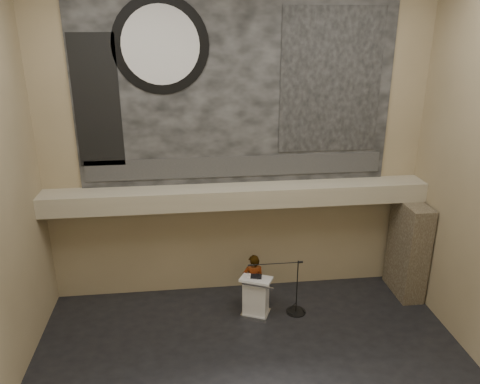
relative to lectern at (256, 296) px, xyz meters
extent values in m
cube|color=#857554|center=(-0.34, 1.46, 3.70)|extent=(10.00, 0.02, 8.50)
cube|color=#857554|center=(-0.34, -6.54, 3.70)|extent=(10.00, 0.02, 8.50)
cube|color=gray|center=(-0.34, 1.06, 2.40)|extent=(10.00, 0.80, 0.50)
cylinder|color=#B2893D|center=(-1.94, 1.01, 2.12)|extent=(0.04, 0.04, 0.06)
cylinder|color=#B2893D|center=(1.56, 1.01, 2.12)|extent=(0.04, 0.04, 0.06)
cube|color=black|center=(-0.34, 1.43, 5.15)|extent=(8.00, 0.05, 5.00)
cube|color=#2A2A2A|center=(-0.34, 1.39, 3.10)|extent=(7.76, 0.02, 0.55)
cylinder|color=black|center=(-2.14, 1.39, 6.15)|extent=(2.30, 0.02, 2.30)
cylinder|color=silver|center=(-2.14, 1.37, 6.15)|extent=(1.84, 0.02, 1.84)
cube|color=black|center=(2.06, 1.39, 5.25)|extent=(2.60, 0.02, 3.60)
cube|color=black|center=(-3.74, 1.39, 4.85)|extent=(1.10, 0.02, 3.20)
cube|color=#3F3526|center=(4.31, 0.61, 0.80)|extent=(0.60, 1.40, 2.70)
cube|color=silver|center=(0.00, 0.00, -0.51)|extent=(0.85, 0.76, 0.08)
cube|color=silver|center=(0.00, 0.00, 0.01)|extent=(0.73, 0.63, 0.96)
cube|color=silver|center=(0.00, -0.02, 0.52)|extent=(0.93, 0.82, 0.14)
cube|color=black|center=(0.00, 0.03, 0.56)|extent=(0.32, 0.28, 0.04)
cube|color=white|center=(-0.12, -0.05, 0.55)|extent=(0.22, 0.28, 0.00)
imported|color=silver|center=(-0.02, 0.36, 0.23)|extent=(0.59, 0.40, 1.56)
cylinder|color=black|center=(1.07, -0.02, -0.54)|extent=(0.52, 0.52, 0.02)
cylinder|color=black|center=(1.07, -0.02, 0.21)|extent=(0.03, 0.03, 1.53)
cylinder|color=black|center=(0.46, -0.02, 0.93)|extent=(1.36, 0.03, 0.02)
camera|label=1|loc=(-1.63, -10.27, 6.72)|focal=35.00mm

